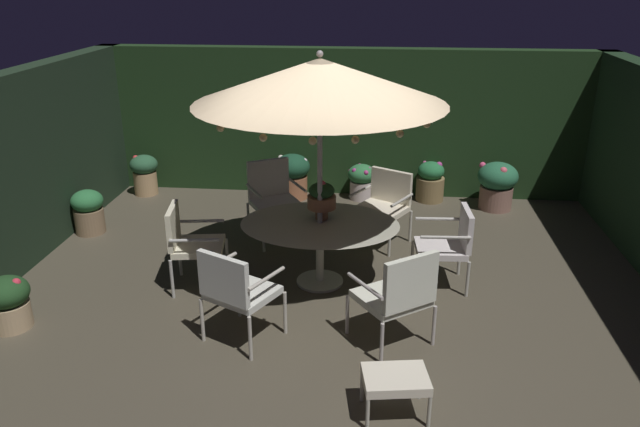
# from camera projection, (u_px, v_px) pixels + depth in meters

# --- Properties ---
(ground_plane) EXTENTS (7.88, 7.33, 0.02)m
(ground_plane) POSITION_uv_depth(u_px,v_px,m) (329.00, 295.00, 6.84)
(ground_plane) COLOR #4A4335
(hedge_backdrop_rear) EXTENTS (7.88, 0.30, 2.29)m
(hedge_backdrop_rear) POSITION_uv_depth(u_px,v_px,m) (348.00, 122.00, 9.67)
(hedge_backdrop_rear) COLOR #1B3318
(hedge_backdrop_rear) RESTS_ON ground_plane
(patio_dining_table) EXTENTS (1.78, 1.38, 0.75)m
(patio_dining_table) POSITION_uv_depth(u_px,v_px,m) (320.00, 232.00, 6.88)
(patio_dining_table) COLOR #BAB6A8
(patio_dining_table) RESTS_ON ground_plane
(patio_umbrella) EXTENTS (2.66, 2.66, 2.62)m
(patio_umbrella) POSITION_uv_depth(u_px,v_px,m) (320.00, 81.00, 6.27)
(patio_umbrella) COLOR #B5ADAC
(patio_umbrella) RESTS_ON ground_plane
(centerpiece_planter) EXTENTS (0.32, 0.32, 0.45)m
(centerpiece_planter) POSITION_uv_depth(u_px,v_px,m) (322.00, 197.00, 6.86)
(centerpiece_planter) COLOR #A46B43
(centerpiece_planter) RESTS_ON patio_dining_table
(patio_chair_north) EXTENTS (0.85, 0.83, 0.94)m
(patio_chair_north) POSITION_uv_depth(u_px,v_px,m) (384.00, 202.00, 8.02)
(patio_chair_north) COLOR #B5B2A5
(patio_chair_north) RESTS_ON ground_plane
(patio_chair_northeast) EXTENTS (0.86, 0.86, 1.03)m
(patio_chair_northeast) POSITION_uv_depth(u_px,v_px,m) (273.00, 195.00, 8.14)
(patio_chair_northeast) COLOR #B5B7A7
(patio_chair_northeast) RESTS_ON ground_plane
(patio_chair_east) EXTENTS (0.67, 0.66, 0.96)m
(patio_chair_east) POSITION_uv_depth(u_px,v_px,m) (190.00, 240.00, 6.83)
(patio_chair_east) COLOR #B3B2AB
(patio_chair_east) RESTS_ON ground_plane
(patio_chair_southeast) EXTENTS (0.81, 0.79, 0.98)m
(patio_chair_southeast) POSITION_uv_depth(u_px,v_px,m) (236.00, 288.00, 5.77)
(patio_chair_southeast) COLOR #B9B3A6
(patio_chair_southeast) RESTS_ON ground_plane
(patio_chair_south) EXTENTS (0.87, 0.87, 1.00)m
(patio_chair_south) POSITION_uv_depth(u_px,v_px,m) (398.00, 293.00, 5.73)
(patio_chair_south) COLOR #B8AFAA
(patio_chair_south) RESTS_ON ground_plane
(patio_chair_southwest) EXTENTS (0.62, 0.60, 0.93)m
(patio_chair_southwest) POSITION_uv_depth(u_px,v_px,m) (450.00, 242.00, 6.86)
(patio_chair_southwest) COLOR #B5B2A8
(patio_chair_southwest) RESTS_ON ground_plane
(ottoman_footrest) EXTENTS (0.57, 0.46, 0.38)m
(ottoman_footrest) POSITION_uv_depth(u_px,v_px,m) (396.00, 380.00, 4.89)
(ottoman_footrest) COLOR #B9B5A4
(ottoman_footrest) RESTS_ON ground_plane
(potted_plant_right_near) EXTENTS (0.43, 0.43, 0.63)m
(potted_plant_right_near) POSITION_uv_depth(u_px,v_px,m) (430.00, 181.00, 9.56)
(potted_plant_right_near) COLOR olive
(potted_plant_right_near) RESTS_ON ground_plane
(potted_plant_left_near) EXTENTS (0.44, 0.44, 0.65)m
(potted_plant_left_near) POSITION_uv_depth(u_px,v_px,m) (145.00, 173.00, 9.81)
(potted_plant_left_near) COLOR tan
(potted_plant_left_near) RESTS_ON ground_plane
(potted_plant_left_far) EXTENTS (0.56, 0.56, 0.71)m
(potted_plant_left_far) POSITION_uv_depth(u_px,v_px,m) (292.00, 174.00, 9.63)
(potted_plant_left_far) COLOR #A0603F
(potted_plant_left_far) RESTS_ON ground_plane
(potted_plant_back_left) EXTENTS (0.59, 0.59, 0.72)m
(potted_plant_back_left) POSITION_uv_depth(u_px,v_px,m) (497.00, 184.00, 9.19)
(potted_plant_back_left) COLOR #896154
(potted_plant_back_left) RESTS_ON ground_plane
(potted_plant_front_corner) EXTENTS (0.45, 0.45, 0.55)m
(potted_plant_front_corner) POSITION_uv_depth(u_px,v_px,m) (8.00, 301.00, 6.12)
(potted_plant_front_corner) COLOR tan
(potted_plant_front_corner) RESTS_ON ground_plane
(potted_plant_right_far) EXTENTS (0.43, 0.43, 0.61)m
(potted_plant_right_far) POSITION_uv_depth(u_px,v_px,m) (88.00, 211.00, 8.36)
(potted_plant_right_far) COLOR #8A6D50
(potted_plant_right_far) RESTS_ON ground_plane
(potted_plant_back_right) EXTENTS (0.43, 0.43, 0.56)m
(potted_plant_back_right) POSITION_uv_depth(u_px,v_px,m) (361.00, 180.00, 9.62)
(potted_plant_back_right) COLOR beige
(potted_plant_back_right) RESTS_ON ground_plane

